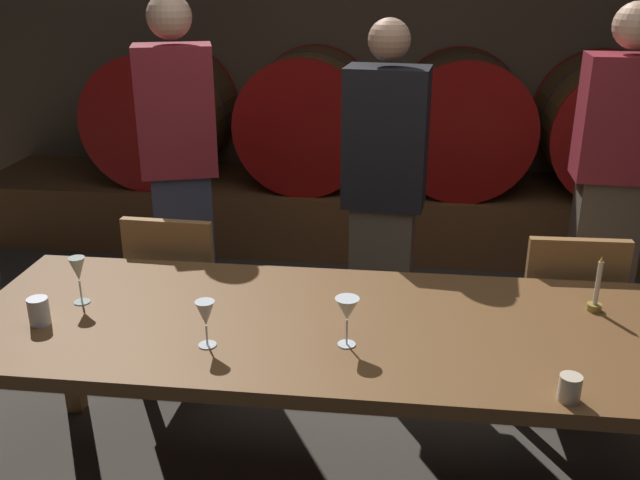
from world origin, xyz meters
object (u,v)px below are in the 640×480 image
(chair_left, at_px, (181,292))
(cup_left, at_px, (39,311))
(wine_barrel_center_left, at_px, (309,118))
(cup_right, at_px, (570,388))
(wine_barrel_far_right, at_px, (610,126))
(wine_barrel_far_left, at_px, (163,115))
(chair_right, at_px, (563,315))
(candle_center, at_px, (596,295))
(dining_table, at_px, (354,339))
(wine_glass_center_left, at_px, (205,315))
(wine_glass_center_right, at_px, (348,310))
(wine_barrel_center_right, at_px, (461,122))
(guest_center, at_px, (384,196))
(guest_left, at_px, (180,168))
(guest_right, at_px, (612,187))

(chair_left, bearing_deg, cup_left, 76.24)
(wine_barrel_center_left, distance_m, cup_right, 3.26)
(wine_barrel_far_right, xyz_separation_m, cup_left, (-2.58, -2.79, -0.11))
(cup_right, bearing_deg, wine_barrel_center_left, 110.82)
(wine_barrel_far_left, bearing_deg, wine_barrel_far_right, 0.00)
(wine_barrel_far_left, xyz_separation_m, chair_right, (2.42, -2.01, -0.41))
(wine_barrel_far_left, distance_m, candle_center, 3.44)
(wine_barrel_far_left, height_order, wine_barrel_far_right, same)
(dining_table, distance_m, wine_glass_center_left, 0.54)
(wine_barrel_center_left, xyz_separation_m, wine_glass_center_right, (0.50, -2.81, -0.03))
(wine_barrel_center_left, height_order, wine_barrel_center_right, same)
(wine_barrel_center_right, xyz_separation_m, cup_left, (-1.61, -2.79, -0.11))
(candle_center, bearing_deg, wine_barrel_center_right, 97.57)
(wine_barrel_far_right, xyz_separation_m, dining_table, (-1.50, -2.66, -0.22))
(wine_barrel_far_right, relative_size, chair_right, 1.04)
(guest_center, bearing_deg, guest_left, -2.74)
(wine_glass_center_left, bearing_deg, wine_barrel_center_right, 70.92)
(wine_barrel_center_left, height_order, cup_right, wine_barrel_center_left)
(wine_barrel_center_left, bearing_deg, wine_glass_center_right, -79.83)
(dining_table, xyz_separation_m, wine_glass_center_right, (-0.01, -0.15, 0.19))
(wine_barrel_center_right, height_order, dining_table, wine_barrel_center_right)
(wine_barrel_far_right, xyz_separation_m, guest_right, (-0.35, -1.44, 0.01))
(guest_center, height_order, wine_glass_center_right, guest_center)
(guest_left, distance_m, wine_glass_center_right, 1.70)
(chair_right, bearing_deg, wine_barrel_center_left, -57.23)
(guest_right, bearing_deg, cup_right, 74.58)
(wine_barrel_far_left, xyz_separation_m, dining_table, (1.56, -2.66, -0.22))
(wine_glass_center_left, distance_m, cup_right, 1.13)
(wine_barrel_center_right, relative_size, dining_table, 0.34)
(guest_right, relative_size, cup_right, 22.07)
(wine_barrel_center_right, xyz_separation_m, guest_right, (0.62, -1.44, 0.01))
(wine_barrel_center_left, relative_size, guest_left, 0.52)
(chair_left, bearing_deg, chair_right, -178.04)
(wine_barrel_center_right, height_order, wine_glass_center_left, wine_barrel_center_right)
(wine_barrel_center_right, distance_m, candle_center, 2.48)
(guest_left, relative_size, guest_right, 1.01)
(guest_center, distance_m, wine_glass_center_left, 1.38)
(wine_barrel_center_left, distance_m, guest_left, 1.50)
(chair_right, bearing_deg, wine_barrel_far_left, -41.29)
(wine_barrel_center_left, relative_size, wine_barrel_far_right, 1.00)
(wine_barrel_far_right, bearing_deg, chair_left, -139.70)
(dining_table, height_order, wine_glass_center_left, wine_glass_center_left)
(wine_barrel_far_left, height_order, chair_left, wine_barrel_far_left)
(wine_glass_center_left, relative_size, cup_left, 1.65)
(wine_barrel_center_right, relative_size, wine_barrel_far_right, 1.00)
(guest_center, xyz_separation_m, wine_glass_center_right, (-0.07, -1.22, 0.01))
(wine_barrel_center_left, distance_m, guest_right, 2.19)
(guest_center, distance_m, cup_right, 1.57)
(wine_barrel_far_left, relative_size, cup_left, 9.42)
(wine_glass_center_left, bearing_deg, chair_right, 32.85)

